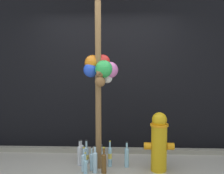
{
  "coord_description": "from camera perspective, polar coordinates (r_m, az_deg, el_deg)",
  "views": [
    {
      "loc": [
        0.29,
        -3.55,
        1.67
      ],
      "look_at": [
        0.13,
        0.51,
        1.25
      ],
      "focal_mm": 44.11,
      "sensor_mm": 36.0,
      "label": 1
    }
  ],
  "objects": [
    {
      "name": "bottle_9",
      "position": [
        4.16,
        -1.7,
        -15.31
      ],
      "size": [
        0.07,
        0.07,
        0.39
      ],
      "color": "brown",
      "rests_on": "ground_plane"
    },
    {
      "name": "bottle_5",
      "position": [
        4.55,
        -5.32,
        -13.76
      ],
      "size": [
        0.07,
        0.07,
        0.38
      ],
      "color": "#B2DBEA",
      "rests_on": "ground_plane"
    },
    {
      "name": "fire_hydrant",
      "position": [
        4.21,
        9.73,
        -11.05
      ],
      "size": [
        0.44,
        0.27,
        0.88
      ],
      "color": "gold",
      "rests_on": "ground_plane"
    },
    {
      "name": "bottle_3",
      "position": [
        4.11,
        -5.54,
        -16.07
      ],
      "size": [
        0.06,
        0.06,
        0.33
      ],
      "color": "#93CCE0",
      "rests_on": "ground_plane"
    },
    {
      "name": "building_wall",
      "position": [
        5.12,
        -0.92,
        5.01
      ],
      "size": [
        10.0,
        0.2,
        3.18
      ],
      "color": "black",
      "rests_on": "ground_plane"
    },
    {
      "name": "bottle_6",
      "position": [
        4.24,
        -5.87,
        -15.11
      ],
      "size": [
        0.07,
        0.07,
        0.36
      ],
      "color": "#B2DBEA",
      "rests_on": "ground_plane"
    },
    {
      "name": "bottle_1",
      "position": [
        4.27,
        -4.22,
        -15.05
      ],
      "size": [
        0.06,
        0.06,
        0.36
      ],
      "color": "#B2DBEA",
      "rests_on": "ground_plane"
    },
    {
      "name": "bottle_8",
      "position": [
        4.18,
        -3.52,
        -15.09
      ],
      "size": [
        0.07,
        0.07,
        0.41
      ],
      "color": "#B2DBEA",
      "rests_on": "ground_plane"
    },
    {
      "name": "memorial_post",
      "position": [
        4.08,
        -2.48,
        5.48
      ],
      "size": [
        0.52,
        0.39,
        2.9
      ],
      "color": "olive",
      "rests_on": "ground_plane"
    },
    {
      "name": "bottle_10",
      "position": [
        4.45,
        -2.18,
        -14.36
      ],
      "size": [
        0.07,
        0.07,
        0.32
      ],
      "color": "#B2DBEA",
      "rests_on": "ground_plane"
    },
    {
      "name": "bottle_2",
      "position": [
        4.39,
        -0.44,
        -14.07
      ],
      "size": [
        0.06,
        0.06,
        0.41
      ],
      "color": "#93CCE0",
      "rests_on": "ground_plane"
    },
    {
      "name": "litter_0",
      "position": [
        4.5,
        -6.12,
        -15.82
      ],
      "size": [
        0.14,
        0.13,
        0.01
      ],
      "primitive_type": "cube",
      "rotation": [
        0.0,
        0.0,
        2.61
      ],
      "color": "#8C99B2",
      "rests_on": "ground_plane"
    },
    {
      "name": "bottle_7",
      "position": [
        4.47,
        -6.71,
        -13.77
      ],
      "size": [
        0.08,
        0.08,
        0.4
      ],
      "color": "silver",
      "rests_on": "ground_plane"
    },
    {
      "name": "bottle_11",
      "position": [
        4.57,
        -6.4,
        -13.37
      ],
      "size": [
        0.08,
        0.08,
        0.38
      ],
      "color": "silver",
      "rests_on": "ground_plane"
    },
    {
      "name": "bottle_0",
      "position": [
        4.37,
        3.07,
        -14.16
      ],
      "size": [
        0.07,
        0.07,
        0.4
      ],
      "color": "#93CCE0",
      "rests_on": "ground_plane"
    },
    {
      "name": "bottle_4",
      "position": [
        4.58,
        -2.37,
        -13.3
      ],
      "size": [
        0.06,
        0.06,
        0.38
      ],
      "color": "silver",
      "rests_on": "ground_plane"
    },
    {
      "name": "curb_strip",
      "position": [
        5.03,
        -1.13,
        -12.97
      ],
      "size": [
        8.0,
        0.12,
        0.08
      ],
      "primitive_type": "cube",
      "color": "gray",
      "rests_on": "ground_plane"
    }
  ]
}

